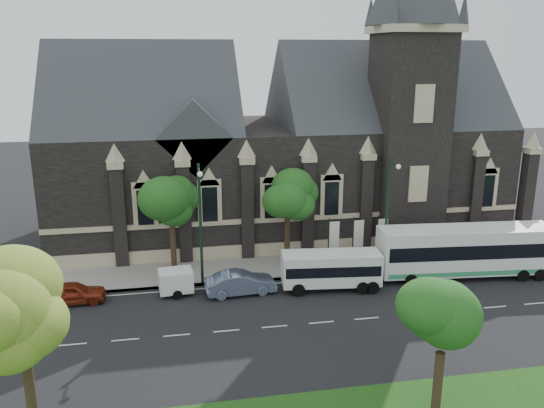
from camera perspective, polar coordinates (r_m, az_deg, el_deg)
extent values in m
plane|color=black|center=(35.03, 0.27, -12.56)|extent=(160.00, 160.00, 0.00)
cube|color=gray|center=(43.49, -2.06, -6.66)|extent=(80.00, 5.00, 0.15)
cube|color=black|center=(52.09, 0.63, 2.78)|extent=(40.00, 15.00, 10.00)
cube|color=#31353A|center=(50.34, -13.01, 7.72)|extent=(16.00, 15.00, 15.00)
cube|color=#31353A|center=(54.02, 11.23, 8.33)|extent=(20.00, 15.00, 15.00)
cube|color=#31353A|center=(45.86, -8.19, 7.23)|extent=(6.00, 6.00, 6.00)
cube|color=black|center=(48.68, 13.74, 6.23)|extent=(5.50, 5.50, 18.00)
cube|color=tan|center=(48.14, 14.47, 17.09)|extent=(6.20, 6.20, 0.60)
cube|color=tan|center=(45.42, 2.44, -1.51)|extent=(40.00, 0.22, 0.40)
cube|color=tan|center=(46.25, 2.41, -4.59)|extent=(40.00, 0.25, 1.20)
cube|color=black|center=(44.46, -0.01, 0.27)|extent=(1.20, 0.12, 2.80)
cylinder|color=black|center=(26.46, -23.54, -18.62)|extent=(0.44, 0.44, 4.40)
sphere|color=olive|center=(24.52, -24.57, -10.75)|extent=(4.16, 4.16, 4.16)
sphere|color=olive|center=(24.71, -22.58, -8.33)|extent=(3.12, 3.12, 3.12)
cylinder|color=black|center=(28.23, 16.77, -17.20)|extent=(0.44, 0.44, 3.08)
sphere|color=#1E5219|center=(26.79, 17.26, -11.88)|extent=(3.20, 3.20, 3.20)
sphere|color=#1E5219|center=(27.26, 17.92, -10.03)|extent=(2.40, 2.40, 2.40)
cylinder|color=black|center=(44.24, 1.58, -3.63)|extent=(0.44, 0.44, 3.96)
sphere|color=#1E5219|center=(43.18, 1.61, 0.96)|extent=(3.84, 3.84, 3.84)
sphere|color=#1E5219|center=(43.84, 2.35, 2.15)|extent=(2.88, 2.88, 2.88)
cylinder|color=black|center=(43.37, -10.17, -4.28)|extent=(0.44, 0.44, 3.96)
sphere|color=#1E5219|center=(42.30, -10.40, 0.30)|extent=(3.68, 3.68, 3.68)
sphere|color=#1E5219|center=(42.80, -9.53, 1.47)|extent=(2.76, 2.76, 2.76)
cylinder|color=black|center=(42.55, 11.77, -1.18)|extent=(0.20, 0.20, 9.00)
cylinder|color=black|center=(40.84, 12.51, 4.15)|extent=(0.10, 1.60, 0.10)
sphere|color=silver|center=(40.14, 12.94, 3.79)|extent=(0.36, 0.36, 0.36)
cylinder|color=black|center=(39.57, -7.40, -2.25)|extent=(0.20, 0.20, 9.00)
cylinder|color=black|center=(37.72, -7.55, 3.47)|extent=(0.10, 1.60, 0.10)
sphere|color=silver|center=(36.96, -7.48, 3.06)|extent=(0.36, 0.36, 0.36)
cylinder|color=black|center=(43.56, 5.86, -3.99)|extent=(0.10, 0.10, 4.00)
cube|color=white|center=(43.49, 6.45, -3.21)|extent=(0.80, 0.04, 2.20)
cylinder|color=black|center=(44.14, 8.36, -3.82)|extent=(0.10, 0.10, 4.00)
cube|color=white|center=(44.09, 8.95, -3.04)|extent=(0.80, 0.04, 2.20)
cylinder|color=black|center=(44.81, 10.79, -3.64)|extent=(0.10, 0.10, 4.00)
cube|color=white|center=(44.78, 11.37, -2.87)|extent=(0.80, 0.04, 2.20)
cube|color=white|center=(43.93, 19.42, -4.46)|extent=(13.35, 3.84, 3.39)
cube|color=black|center=(43.85, 19.45, -4.17)|extent=(12.83, 3.83, 1.08)
cube|color=#348F5C|center=(44.40, 19.26, -6.16)|extent=(12.83, 3.82, 0.35)
cylinder|color=black|center=(41.64, 14.18, -7.64)|extent=(0.92, 0.35, 0.90)
cylinder|color=black|center=(44.02, 12.99, -6.27)|extent=(0.92, 0.35, 0.90)
cylinder|color=black|center=(45.18, 24.53, -6.75)|extent=(0.92, 0.35, 0.90)
cylinder|color=black|center=(47.39, 22.91, -5.55)|extent=(0.92, 0.35, 0.90)
cylinder|color=black|center=(45.84, 25.96, -6.61)|extent=(0.92, 0.35, 0.90)
cylinder|color=black|center=(48.02, 24.29, -5.44)|extent=(0.92, 0.35, 0.90)
cube|color=white|center=(39.77, 6.12, -6.60)|extent=(7.19, 2.91, 2.25)
cube|color=black|center=(39.74, 6.13, -6.47)|extent=(6.91, 2.92, 0.76)
cylinder|color=black|center=(38.85, 2.78, -8.88)|extent=(0.92, 0.37, 0.90)
cylinder|color=black|center=(40.85, 2.39, -7.61)|extent=(0.92, 0.37, 0.90)
cylinder|color=black|center=(39.65, 9.38, -8.56)|extent=(0.92, 0.37, 0.90)
cylinder|color=black|center=(41.61, 8.67, -7.34)|extent=(0.92, 0.37, 0.90)
cylinder|color=black|center=(39.82, 10.37, -8.50)|extent=(0.92, 0.37, 0.90)
cylinder|color=black|center=(41.77, 9.61, -7.29)|extent=(0.92, 0.37, 0.90)
cube|color=white|center=(39.45, -9.92, -7.79)|extent=(2.44, 1.92, 1.49)
cylinder|color=black|center=(38.95, -9.74, -9.25)|extent=(0.66, 0.28, 0.64)
cylinder|color=black|center=(40.52, -10.00, -8.25)|extent=(0.66, 0.28, 0.64)
cylinder|color=black|center=(39.75, -7.73, -8.14)|extent=(1.38, 0.20, 0.08)
imported|color=slate|center=(39.09, -3.27, -8.15)|extent=(5.07, 2.11, 1.63)
imported|color=maroon|center=(40.03, -19.96, -8.63)|extent=(4.46, 1.93, 1.50)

